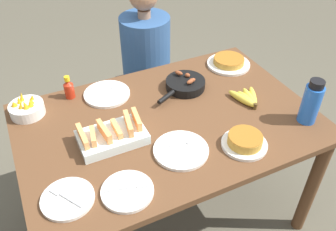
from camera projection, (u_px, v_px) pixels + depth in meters
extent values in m
plane|color=#565142|center=(168.00, 212.00, 2.29)|extent=(14.00, 14.00, 0.00)
cube|color=brown|center=(168.00, 123.00, 1.81)|extent=(1.48, 0.99, 0.03)
cylinder|color=brown|center=(312.00, 187.00, 1.98)|extent=(0.07, 0.07, 0.74)
cylinder|color=brown|center=(34.00, 161.00, 2.13)|extent=(0.07, 0.07, 0.74)
cylinder|color=brown|center=(227.00, 102.00, 2.58)|extent=(0.07, 0.07, 0.74)
ellipsoid|color=gold|center=(253.00, 97.00, 1.92)|extent=(0.12, 0.18, 0.03)
ellipsoid|color=gold|center=(249.00, 98.00, 1.92)|extent=(0.08, 0.18, 0.04)
ellipsoid|color=gold|center=(247.00, 99.00, 1.91)|extent=(0.04, 0.16, 0.04)
ellipsoid|color=gold|center=(242.00, 99.00, 1.91)|extent=(0.09, 0.19, 0.04)
cylinder|color=#4C3819|center=(255.00, 106.00, 1.86)|extent=(0.02, 0.02, 0.04)
cube|color=silver|center=(112.00, 137.00, 1.66)|extent=(0.31, 0.19, 0.05)
cube|color=#F29E56|center=(83.00, 137.00, 1.60)|extent=(0.02, 0.15, 0.05)
cube|color=#F29E56|center=(93.00, 137.00, 1.60)|extent=(0.04, 0.11, 0.04)
cube|color=#F29E56|center=(104.00, 132.00, 1.62)|extent=(0.03, 0.14, 0.05)
cube|color=#F29E56|center=(117.00, 129.00, 1.65)|extent=(0.02, 0.12, 0.04)
cube|color=#F29E56|center=(128.00, 124.00, 1.66)|extent=(0.05, 0.15, 0.05)
cube|color=#F29E56|center=(137.00, 119.00, 1.69)|extent=(0.04, 0.13, 0.05)
cylinder|color=black|center=(185.00, 87.00, 2.02)|extent=(0.22, 0.22, 0.01)
cylinder|color=black|center=(185.00, 83.00, 2.00)|extent=(0.22, 0.22, 0.04)
cylinder|color=black|center=(166.00, 97.00, 1.89)|extent=(0.12, 0.08, 0.02)
ellipsoid|color=brown|center=(179.00, 73.00, 2.01)|extent=(0.05, 0.06, 0.03)
ellipsoid|color=brown|center=(192.00, 80.00, 1.96)|extent=(0.05, 0.03, 0.03)
ellipsoid|color=brown|center=(187.00, 75.00, 2.01)|extent=(0.04, 0.04, 0.03)
ellipsoid|color=brown|center=(190.00, 82.00, 1.95)|extent=(0.05, 0.04, 0.03)
cylinder|color=silver|center=(244.00, 144.00, 1.65)|extent=(0.21, 0.21, 0.02)
cylinder|color=gold|center=(245.00, 140.00, 1.63)|extent=(0.16, 0.16, 0.04)
cylinder|color=#9B601E|center=(246.00, 136.00, 1.62)|extent=(0.16, 0.16, 0.00)
cylinder|color=silver|center=(228.00, 64.00, 2.21)|extent=(0.26, 0.26, 0.02)
cylinder|color=gold|center=(229.00, 61.00, 2.19)|extent=(0.19, 0.19, 0.03)
cylinder|color=#9B601E|center=(229.00, 58.00, 2.18)|extent=(0.18, 0.18, 0.00)
cylinder|color=silver|center=(127.00, 191.00, 1.44)|extent=(0.22, 0.22, 0.02)
cylinder|color=silver|center=(121.00, 189.00, 1.43)|extent=(0.13, 0.04, 0.01)
cube|color=silver|center=(143.00, 185.00, 1.45)|extent=(0.06, 0.03, 0.00)
cylinder|color=silver|center=(107.00, 94.00, 1.96)|extent=(0.25, 0.25, 0.02)
cylinder|color=silver|center=(101.00, 92.00, 1.95)|extent=(0.13, 0.04, 0.01)
cube|color=silver|center=(115.00, 86.00, 2.00)|extent=(0.06, 0.03, 0.00)
cylinder|color=silver|center=(68.00, 199.00, 1.41)|extent=(0.21, 0.21, 0.02)
cylinder|color=silver|center=(70.00, 201.00, 1.39)|extent=(0.07, 0.11, 0.01)
cube|color=silver|center=(55.00, 191.00, 1.42)|extent=(0.04, 0.05, 0.00)
cylinder|color=silver|center=(181.00, 150.00, 1.62)|extent=(0.25, 0.25, 0.02)
cylinder|color=silver|center=(174.00, 145.00, 1.63)|extent=(0.12, 0.03, 0.01)
cube|color=silver|center=(192.00, 142.00, 1.65)|extent=(0.05, 0.03, 0.00)
cylinder|color=silver|center=(27.00, 109.00, 1.82)|extent=(0.17, 0.17, 0.06)
cone|color=#F4A819|center=(32.00, 101.00, 1.80)|extent=(0.03, 0.03, 0.04)
cone|color=#F4A819|center=(32.00, 98.00, 1.82)|extent=(0.04, 0.04, 0.04)
cone|color=#F4A819|center=(22.00, 97.00, 1.81)|extent=(0.04, 0.03, 0.06)
cone|color=#F4A819|center=(19.00, 100.00, 1.80)|extent=(0.04, 0.04, 0.04)
cone|color=#F4A819|center=(14.00, 104.00, 1.78)|extent=(0.04, 0.05, 0.05)
cone|color=#F4A819|center=(21.00, 106.00, 1.76)|extent=(0.04, 0.04, 0.05)
cone|color=#F4A819|center=(25.00, 105.00, 1.76)|extent=(0.04, 0.03, 0.05)
cone|color=#F4A819|center=(31.00, 103.00, 1.78)|extent=(0.05, 0.05, 0.05)
cylinder|color=blue|center=(311.00, 104.00, 1.73)|extent=(0.09, 0.09, 0.20)
cylinder|color=black|center=(317.00, 84.00, 1.66)|extent=(0.07, 0.07, 0.04)
cylinder|color=#B72814|center=(69.00, 91.00, 1.93)|extent=(0.05, 0.05, 0.08)
cone|color=#B72814|center=(68.00, 83.00, 1.89)|extent=(0.05, 0.05, 0.02)
cylinder|color=gold|center=(67.00, 79.00, 1.88)|extent=(0.03, 0.03, 0.03)
cube|color=black|center=(148.00, 109.00, 2.72)|extent=(0.36, 0.36, 0.48)
cylinder|color=#2D5184|center=(146.00, 52.00, 2.41)|extent=(0.33, 0.33, 0.50)
cylinder|color=#9E7051|center=(144.00, 14.00, 2.24)|extent=(0.08, 0.08, 0.05)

